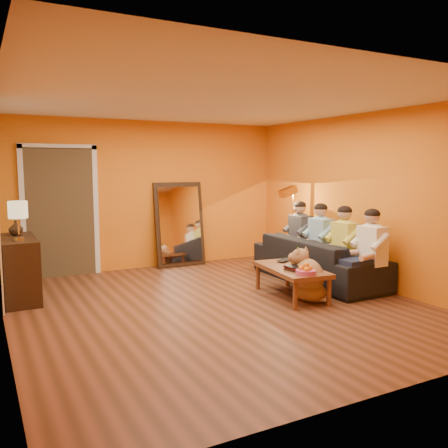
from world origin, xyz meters
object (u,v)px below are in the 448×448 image
tumbler (293,261)px  person_far_left (372,253)px  sideboard (19,268)px  vase (16,228)px  person_mid_right (321,242)px  dog (308,274)px  table_lamp (18,221)px  laptop (287,261)px  person_mid_left (345,247)px  mirror_frame (179,224)px  coffee_table (291,282)px  person_far_right (300,237)px  sofa (318,260)px  floor_lamp (293,230)px  wine_bottle (297,256)px

tumbler → person_far_left: bearing=-32.1°
sideboard → vase: vase is taller
tumbler → vase: bearing=153.0°
person_mid_right → vase: person_mid_right is taller
person_mid_right → dog: bearing=-136.3°
table_lamp → sideboard: bearing=90.0°
laptop → vase: vase is taller
dog → person_mid_left: size_ratio=0.59×
person_far_left → person_mid_left: same height
tumbler → person_mid_right: bearing=29.9°
mirror_frame → coffee_table: (0.54, -2.71, -0.55)m
table_lamp → tumbler: (3.45, -1.21, -0.63)m
person_far_left → person_mid_left: 0.55m
person_far_right → sofa: bearing=-101.3°
person_far_left → laptop: person_far_left is taller
sideboard → tumbler: size_ratio=10.85×
mirror_frame → person_far_left: (1.58, -3.17, -0.15)m
person_far_right → tumbler: bearing=-130.4°
coffee_table → person_mid_left: size_ratio=1.00×
person_mid_left → tumbler: person_mid_left is taller
floor_lamp → person_far_right: size_ratio=1.18×
wine_bottle → person_far_right: bearing=51.7°
floor_lamp → tumbler: size_ratio=13.24×
person_mid_right → tumbler: 1.06m
sofa → laptop: size_ratio=7.35×
person_mid_right → coffee_table: bearing=-148.0°
wine_bottle → tumbler: 0.21m
mirror_frame → person_far_right: size_ratio=1.25×
laptop → person_mid_left: bearing=-44.3°
sideboard → sofa: (4.24, -1.09, -0.08)m
sofa → wine_bottle: size_ratio=7.62×
laptop → table_lamp: bearing=136.6°
tumbler → table_lamp: bearing=160.6°
table_lamp → person_far_right: table_lamp is taller
floor_lamp → person_mid_right: floor_lamp is taller
sideboard → floor_lamp: floor_lamp is taller
wine_bottle → table_lamp: bearing=157.8°
mirror_frame → tumbler: mirror_frame is taller
person_mid_right → person_far_right: size_ratio=1.00×
dog → tumbler: dog is taller
mirror_frame → sofa: mirror_frame is taller
sofa → dog: size_ratio=3.26×
wine_bottle → laptop: size_ratio=0.96×
table_lamp → person_far_right: size_ratio=0.42×
sideboard → person_far_right: 4.40m
mirror_frame → person_far_left: 3.54m
person_far_right → vase: person_far_right is taller
mirror_frame → sofa: (1.45, -2.17, -0.42)m
table_lamp → floor_lamp: floor_lamp is taller
table_lamp → floor_lamp: bearing=0.3°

